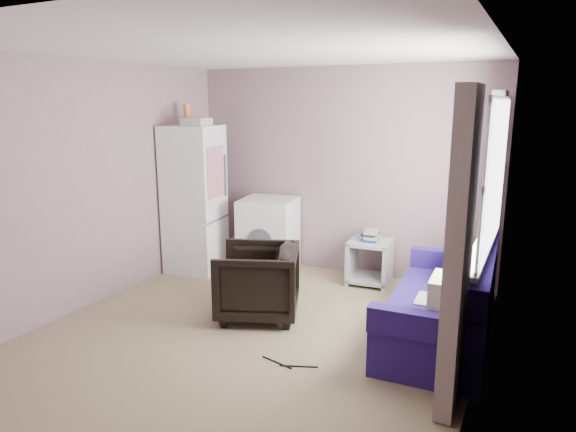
% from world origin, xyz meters
% --- Properties ---
extents(room, '(3.84, 4.24, 2.54)m').
position_xyz_m(room, '(0.02, 0.01, 1.25)').
color(room, '#8E7B5C').
rests_on(room, ground).
extents(armchair, '(0.95, 0.98, 0.79)m').
position_xyz_m(armchair, '(-0.18, 0.40, 0.39)').
color(armchair, black).
rests_on(armchair, ground).
extents(fridge, '(0.71, 0.70, 2.05)m').
position_xyz_m(fridge, '(-1.60, 1.32, 0.92)').
color(fridge, silver).
rests_on(fridge, ground).
extents(washing_machine, '(0.75, 0.75, 0.92)m').
position_xyz_m(washing_machine, '(-0.77, 1.70, 0.48)').
color(washing_machine, silver).
rests_on(washing_machine, ground).
extents(side_table, '(0.50, 0.50, 0.64)m').
position_xyz_m(side_table, '(0.52, 1.80, 0.30)').
color(side_table, '#979895').
rests_on(side_table, ground).
extents(sofa, '(0.91, 1.88, 0.82)m').
position_xyz_m(sofa, '(1.58, 0.66, 0.30)').
color(sofa, navy).
rests_on(sofa, ground).
extents(window_dressing, '(0.17, 2.62, 2.18)m').
position_xyz_m(window_dressing, '(1.78, 0.70, 1.11)').
color(window_dressing, white).
rests_on(window_dressing, ground).
extents(floor_cables, '(0.49, 0.13, 0.01)m').
position_xyz_m(floor_cables, '(0.52, -0.35, 0.01)').
color(floor_cables, black).
rests_on(floor_cables, ground).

